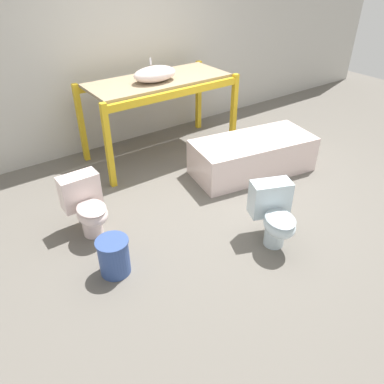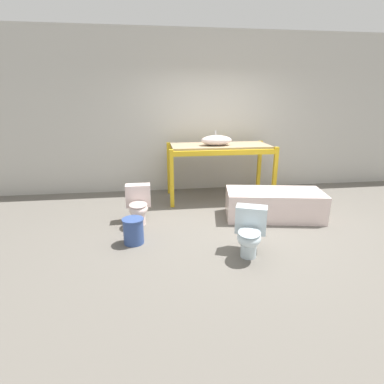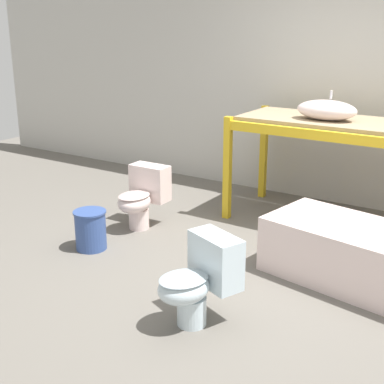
# 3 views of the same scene
# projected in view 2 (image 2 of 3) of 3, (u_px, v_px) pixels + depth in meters

# --- Properties ---
(ground_plane) EXTENTS (12.00, 12.00, 0.00)m
(ground_plane) POSITION_uv_depth(u_px,v_px,m) (231.00, 223.00, 4.80)
(ground_plane) COLOR #666059
(warehouse_wall_rear) EXTENTS (10.80, 0.08, 3.20)m
(warehouse_wall_rear) POSITION_uv_depth(u_px,v_px,m) (209.00, 114.00, 6.22)
(warehouse_wall_rear) COLOR beige
(warehouse_wall_rear) RESTS_ON ground_plane
(shelving_rack) EXTENTS (2.00, 0.91, 1.06)m
(shelving_rack) POSITION_uv_depth(u_px,v_px,m) (220.00, 152.00, 5.75)
(shelving_rack) COLOR gold
(shelving_rack) RESTS_ON ground_plane
(sink_basin) EXTENTS (0.58, 0.34, 0.27)m
(sink_basin) POSITION_uv_depth(u_px,v_px,m) (216.00, 140.00, 5.59)
(sink_basin) COLOR silver
(sink_basin) RESTS_ON shelving_rack
(bathtub_main) EXTENTS (1.65, 0.96, 0.46)m
(bathtub_main) POSITION_uv_depth(u_px,v_px,m) (274.00, 202.00, 4.94)
(bathtub_main) COLOR silver
(bathtub_main) RESTS_ON ground_plane
(toilet_near) EXTENTS (0.39, 0.55, 0.60)m
(toilet_near) POSITION_uv_depth(u_px,v_px,m) (138.00, 204.00, 4.70)
(toilet_near) COLOR silver
(toilet_near) RESTS_ON ground_plane
(toilet_far) EXTENTS (0.52, 0.63, 0.60)m
(toilet_far) POSITION_uv_depth(u_px,v_px,m) (250.00, 230.00, 3.74)
(toilet_far) COLOR silver
(toilet_far) RESTS_ON ground_plane
(bucket_white) EXTENTS (0.29, 0.29, 0.36)m
(bucket_white) POSITION_uv_depth(u_px,v_px,m) (133.00, 230.00, 4.08)
(bucket_white) COLOR #334C8C
(bucket_white) RESTS_ON ground_plane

